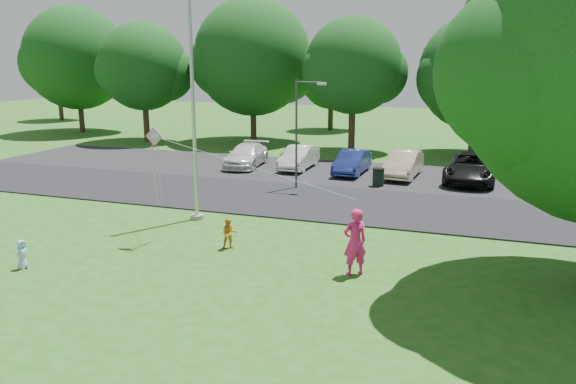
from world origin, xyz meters
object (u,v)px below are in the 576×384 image
(flagpole, at_px, (193,110))
(trash_can, at_px, (378,178))
(child_blue, at_px, (22,254))
(child_yellow, at_px, (229,234))
(woman, at_px, (355,242))
(street_lamp, at_px, (301,124))
(kite, at_px, (159,151))

(flagpole, bearing_deg, trash_can, 54.49)
(trash_can, distance_m, child_blue, 16.23)
(child_yellow, bearing_deg, trash_can, 46.47)
(woman, bearing_deg, child_blue, -21.39)
(street_lamp, bearing_deg, child_blue, -108.65)
(street_lamp, bearing_deg, child_yellow, -86.02)
(street_lamp, xyz_separation_m, kite, (-1.83, -9.15, 0.04))
(woman, relative_size, child_yellow, 1.91)
(street_lamp, height_order, trash_can, street_lamp)
(child_yellow, height_order, kite, kite)
(street_lamp, distance_m, trash_can, 4.58)
(trash_can, bearing_deg, flagpole, -125.51)
(child_blue, bearing_deg, woman, -69.53)
(woman, bearing_deg, trash_can, -120.86)
(flagpole, relative_size, child_yellow, 9.82)
(flagpole, xyz_separation_m, woman, (6.98, -3.66, -3.19))
(kite, bearing_deg, street_lamp, 76.73)
(woman, height_order, child_blue, woman)
(trash_can, height_order, child_blue, trash_can)
(child_blue, distance_m, kite, 5.09)
(child_blue, bearing_deg, child_yellow, -49.79)
(flagpole, height_order, child_blue, flagpole)
(street_lamp, bearing_deg, trash_can, 25.71)
(trash_can, xyz_separation_m, child_blue, (-7.85, -14.20, -0.02))
(trash_can, bearing_deg, woman, -82.97)
(street_lamp, relative_size, woman, 2.63)
(trash_can, xyz_separation_m, kite, (-5.25, -10.74, 2.65))
(trash_can, xyz_separation_m, woman, (1.41, -11.46, 0.51))
(woman, bearing_deg, flagpole, -65.55)
(street_lamp, bearing_deg, woman, -63.19)
(trash_can, relative_size, woman, 0.47)
(woman, distance_m, child_yellow, 4.43)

